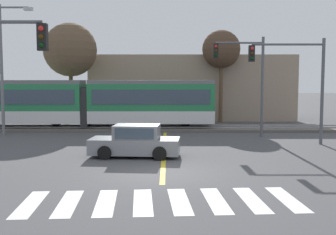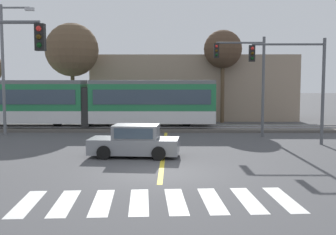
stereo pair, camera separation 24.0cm
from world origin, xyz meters
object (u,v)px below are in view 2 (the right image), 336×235
light_rail_tram (88,102)px  bare_tree_east (223,50)px  sedan_crossing (135,142)px  traffic_light_mid_right (297,73)px  street_lamp_west (6,62)px  bare_tree_west (72,50)px  traffic_light_far_right (247,71)px

light_rail_tram → bare_tree_east: (10.43, 5.05, 4.10)m
sedan_crossing → traffic_light_mid_right: 10.12m
sedan_crossing → street_lamp_west: street_lamp_west is taller
traffic_light_mid_right → street_lamp_west: 18.24m
street_lamp_west → bare_tree_west: size_ratio=1.03×
street_lamp_west → bare_tree_west: (2.69, 6.92, 1.22)m
light_rail_tram → traffic_light_far_right: size_ratio=2.92×
street_lamp_west → bare_tree_east: size_ratio=1.08×
traffic_light_mid_right → bare_tree_west: bearing=144.4°
light_rail_tram → traffic_light_mid_right: bearing=-28.5°
traffic_light_mid_right → street_lamp_west: bearing=167.6°
traffic_light_mid_right → light_rail_tram: bearing=151.5°
traffic_light_mid_right → bare_tree_east: (-2.71, 12.17, 2.15)m
traffic_light_far_right → traffic_light_mid_right: 3.97m
sedan_crossing → traffic_light_mid_right: traffic_light_mid_right is taller
street_lamp_west → bare_tree_east: 17.26m
bare_tree_east → sedan_crossing: bearing=-110.6°
sedan_crossing → bare_tree_west: 16.89m
traffic_light_far_right → street_lamp_west: bearing=177.7°
traffic_light_mid_right → street_lamp_west: street_lamp_west is taller
traffic_light_far_right → traffic_light_mid_right: (2.21, -3.29, -0.17)m
traffic_light_mid_right → bare_tree_west: size_ratio=0.72×
bare_tree_east → traffic_light_mid_right: bearing=-77.4°
light_rail_tram → traffic_light_far_right: 11.77m
sedan_crossing → light_rail_tram: bearing=111.8°
traffic_light_mid_right → bare_tree_west: (-15.12, 10.83, 2.03)m
street_lamp_west → traffic_light_far_right: bearing=-2.3°
traffic_light_far_right → bare_tree_west: size_ratio=0.77×
bare_tree_west → bare_tree_east: size_ratio=1.05×
traffic_light_mid_right → street_lamp_west: (-17.80, 3.90, 0.82)m
light_rail_tram → bare_tree_west: (-1.97, 3.71, 3.98)m
street_lamp_west → bare_tree_west: street_lamp_west is taller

